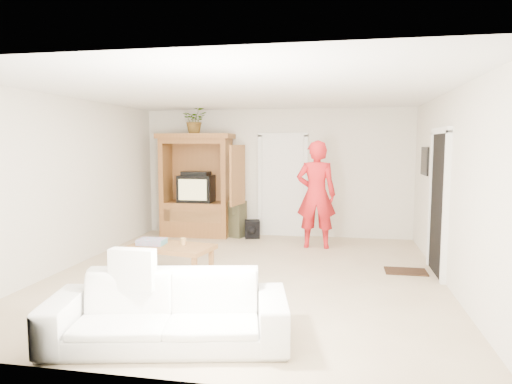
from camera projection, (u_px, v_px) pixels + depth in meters
floor at (246, 275)px, 6.59m from camera, size 6.00×6.00×0.00m
ceiling at (245, 93)px, 6.32m from camera, size 6.00×6.00×0.00m
wall_back at (276, 173)px, 9.39m from camera, size 5.50×0.00×5.50m
wall_front at (165, 220)px, 3.53m from camera, size 5.50×0.00×5.50m
wall_left at (70, 183)px, 6.96m from camera, size 0.00×6.00×6.00m
wall_right at (451, 189)px, 5.95m from camera, size 0.00×6.00×6.00m
armoire at (198, 192)px, 9.39m from camera, size 1.82×1.14×2.10m
door_back at (283, 187)px, 9.36m from camera, size 0.85×0.05×2.04m
doorway_right at (439, 205)px, 6.57m from camera, size 0.05×0.90×2.04m
framed_picture at (425, 161)px, 7.78m from camera, size 0.03×0.60×0.48m
doormat at (406, 271)px, 6.76m from camera, size 0.60×0.40×0.02m
plant at (195, 120)px, 9.21m from camera, size 0.56×0.52×0.53m
man at (316, 195)px, 8.27m from camera, size 0.72×0.48×1.95m
sofa at (168, 310)px, 4.31m from camera, size 2.37×1.31×0.65m
coffee_table at (171, 249)px, 6.57m from camera, size 1.28×0.86×0.44m
towel at (152, 242)px, 6.61m from camera, size 0.38×0.29×0.08m
candle at (183, 241)px, 6.58m from camera, size 0.08×0.08×0.10m
backpack_black at (252, 230)px, 9.13m from camera, size 0.33×0.24×0.36m
backpack_olive at (235, 219)px, 9.31m from camera, size 0.47×0.41×0.74m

